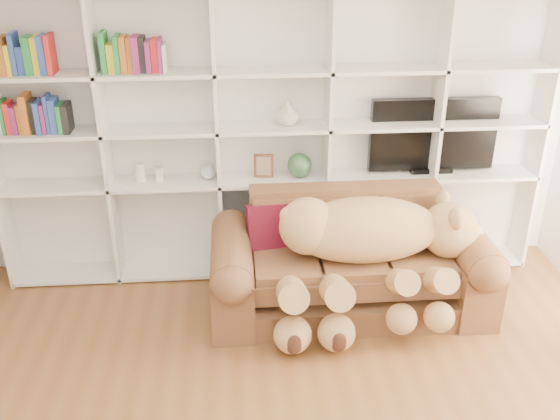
{
  "coord_description": "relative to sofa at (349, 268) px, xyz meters",
  "views": [
    {
      "loc": [
        -0.32,
        -2.43,
        2.87
      ],
      "look_at": [
        0.0,
        1.63,
        0.89
      ],
      "focal_mm": 40.0,
      "sensor_mm": 36.0,
      "label": 1
    }
  ],
  "objects": [
    {
      "name": "figurine_tall",
      "position": [
        -1.63,
        0.62,
        0.61
      ],
      "size": [
        0.09,
        0.09,
        0.16
      ],
      "primitive_type": "cylinder",
      "rotation": [
        0.0,
        0.0,
        -0.09
      ],
      "color": "silver",
      "rests_on": "bookshelf"
    },
    {
      "name": "green_vase",
      "position": [
        -0.33,
        0.62,
        0.63
      ],
      "size": [
        0.2,
        0.2,
        0.2
      ],
      "primitive_type": "sphere",
      "color": "#305D37",
      "rests_on": "bookshelf"
    },
    {
      "name": "sofa",
      "position": [
        0.0,
        0.0,
        0.0
      ],
      "size": [
        2.13,
        0.92,
        0.9
      ],
      "color": "brown",
      "rests_on": "floor"
    },
    {
      "name": "wall_back",
      "position": [
        -0.55,
        0.81,
        1.01
      ],
      "size": [
        5.0,
        0.02,
        2.7
      ],
      "primitive_type": "cube",
      "color": "silver",
      "rests_on": "floor"
    },
    {
      "name": "bookshelf",
      "position": [
        -0.79,
        0.67,
        0.97
      ],
      "size": [
        4.43,
        0.35,
        2.4
      ],
      "color": "white",
      "rests_on": "floor"
    },
    {
      "name": "throw_pillow",
      "position": [
        -0.6,
        0.15,
        0.3
      ],
      "size": [
        0.4,
        0.27,
        0.39
      ],
      "primitive_type": "cube",
      "rotation": [
        -0.24,
        0.0,
        0.16
      ],
      "color": "#5A0F1B",
      "rests_on": "sofa"
    },
    {
      "name": "snow_globe",
      "position": [
        -1.08,
        0.62,
        0.59
      ],
      "size": [
        0.12,
        0.12,
        0.12
      ],
      "primitive_type": "sphere",
      "color": "silver",
      "rests_on": "bookshelf"
    },
    {
      "name": "tv",
      "position": [
        0.78,
        0.67,
        0.83
      ],
      "size": [
        1.06,
        0.18,
        0.62
      ],
      "color": "black",
      "rests_on": "bookshelf"
    },
    {
      "name": "teddy_bear",
      "position": [
        0.09,
        -0.18,
        0.29
      ],
      "size": [
        1.65,
        0.89,
        0.95
      ],
      "rotation": [
        0.0,
        0.0,
        0.12
      ],
      "color": "tan",
      "rests_on": "sofa"
    },
    {
      "name": "figurine_short",
      "position": [
        -1.48,
        0.62,
        0.59
      ],
      "size": [
        0.08,
        0.08,
        0.12
      ],
      "primitive_type": "cylinder",
      "rotation": [
        0.0,
        0.0,
        -0.21
      ],
      "color": "silver",
      "rests_on": "bookshelf"
    },
    {
      "name": "picture_frame",
      "position": [
        -0.63,
        0.62,
        0.63
      ],
      "size": [
        0.16,
        0.05,
        0.2
      ],
      "primitive_type": "cube",
      "rotation": [
        0.0,
        0.0,
        -0.14
      ],
      "color": "brown",
      "rests_on": "bookshelf"
    },
    {
      "name": "shelf_vase",
      "position": [
        -0.43,
        0.62,
        1.07
      ],
      "size": [
        0.23,
        0.23,
        0.19
      ],
      "primitive_type": "imported",
      "rotation": [
        0.0,
        0.0,
        0.34
      ],
      "color": "beige",
      "rests_on": "bookshelf"
    }
  ]
}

